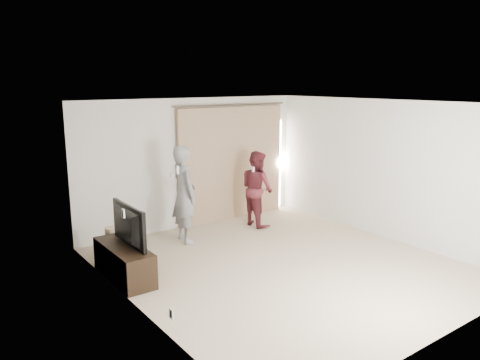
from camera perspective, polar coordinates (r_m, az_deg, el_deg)
name	(u,v)px	position (r m, az deg, el deg)	size (l,w,h in m)	color
floor	(282,265)	(7.74, 5.16, -10.27)	(5.50, 5.50, 0.00)	tan
wall_back	(194,163)	(9.54, -5.66, 2.11)	(5.00, 0.04, 2.60)	beige
wall_left	(134,213)	(6.03, -12.79, -3.94)	(0.04, 5.50, 2.60)	beige
ceiling	(285,103)	(7.17, 5.55, 9.34)	(5.00, 5.50, 0.01)	white
curtain	(232,163)	(9.99, -0.93, 2.05)	(2.80, 0.11, 2.46)	tan
tv_console	(124,262)	(7.34, -13.95, -9.69)	(0.46, 1.33, 0.51)	black
tv	(122,226)	(7.16, -14.17, -5.48)	(1.07, 0.14, 0.62)	black
scratching_post	(113,246)	(8.20, -15.28, -7.74)	(0.40, 0.40, 0.54)	#C6AD88
person_man	(184,194)	(8.60, -6.80, -1.71)	(0.50, 0.70, 1.80)	gray
person_woman	(257,188)	(9.55, 2.09, -1.03)	(0.61, 0.77, 1.55)	#5A1E26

